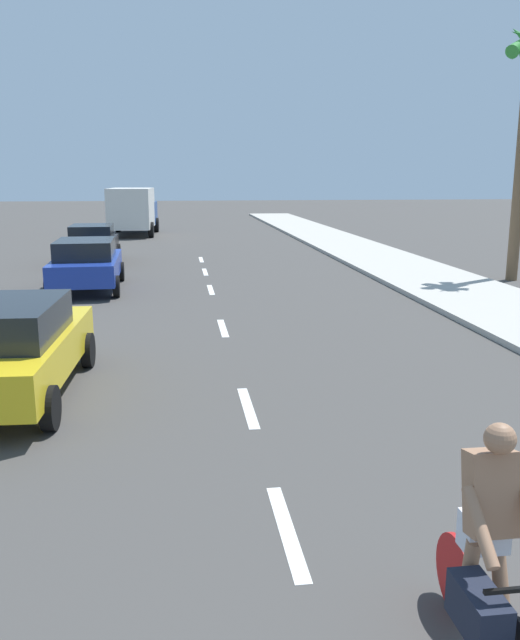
{
  "coord_description": "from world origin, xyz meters",
  "views": [
    {
      "loc": [
        -1.01,
        2.0,
        3.45
      ],
      "look_at": [
        0.34,
        12.54,
        1.1
      ],
      "focal_mm": 36.4,
      "sensor_mm": 36.0,
      "label": 1
    }
  ],
  "objects_px": {
    "cyclist": "(487,559)",
    "delivery_truck": "(133,210)",
    "parked_car_black": "(93,243)",
    "parked_car_blue": "(87,263)",
    "parked_car_yellow": "(7,346)"
  },
  "relations": [
    {
      "from": "cyclist",
      "to": "parked_car_yellow",
      "type": "xyz_separation_m",
      "value": [
        -4.8,
        6.48,
        0.01
      ]
    },
    {
      "from": "parked_car_yellow",
      "to": "delivery_truck",
      "type": "height_order",
      "value": "delivery_truck"
    },
    {
      "from": "parked_car_blue",
      "to": "parked_car_black",
      "type": "distance_m",
      "value": 6.39
    },
    {
      "from": "cyclist",
      "to": "delivery_truck",
      "type": "height_order",
      "value": "delivery_truck"
    },
    {
      "from": "cyclist",
      "to": "parked_car_blue",
      "type": "height_order",
      "value": "cyclist"
    },
    {
      "from": "parked_car_black",
      "to": "parked_car_blue",
      "type": "bearing_deg",
      "value": -86.62
    },
    {
      "from": "cyclist",
      "to": "parked_car_blue",
      "type": "xyz_separation_m",
      "value": [
        -4.89,
        16.69,
        0.01
      ]
    },
    {
      "from": "cyclist",
      "to": "parked_car_yellow",
      "type": "distance_m",
      "value": 8.06
    },
    {
      "from": "cyclist",
      "to": "parked_car_black",
      "type": "distance_m",
      "value": 23.7
    },
    {
      "from": "parked_car_yellow",
      "to": "parked_car_blue",
      "type": "height_order",
      "value": "same"
    },
    {
      "from": "parked_car_yellow",
      "to": "delivery_truck",
      "type": "bearing_deg",
      "value": 91.96
    },
    {
      "from": "parked_car_yellow",
      "to": "parked_car_blue",
      "type": "bearing_deg",
      "value": 92.76
    },
    {
      "from": "parked_car_blue",
      "to": "delivery_truck",
      "type": "height_order",
      "value": "delivery_truck"
    },
    {
      "from": "cyclist",
      "to": "parked_car_blue",
      "type": "bearing_deg",
      "value": -73.87
    },
    {
      "from": "cyclist",
      "to": "parked_car_blue",
      "type": "distance_m",
      "value": 17.4
    }
  ]
}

